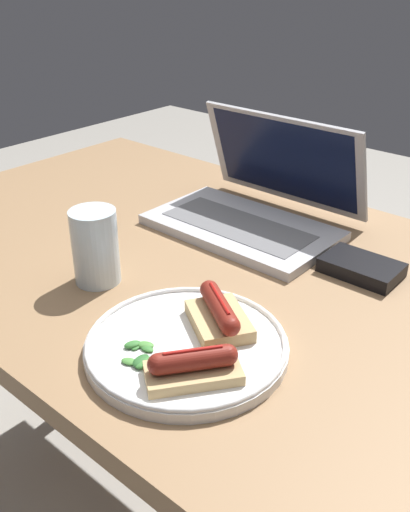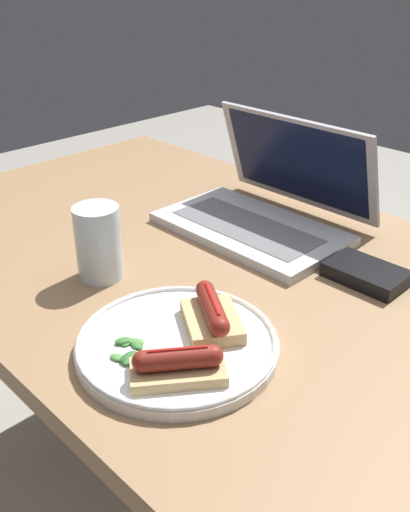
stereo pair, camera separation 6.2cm
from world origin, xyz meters
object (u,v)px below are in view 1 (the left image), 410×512
Objects in this scene: external_drive at (361,267)px; drinking_glass at (95,247)px; laptop at (254,207)px; plate at (187,345)px.

drinking_glass is at bearing -136.90° from external_drive.
laptop is 0.35m from drinking_glass.
external_drive is (0.08, 0.35, 0.00)m from plate.
laptop reaches higher than plate.
external_drive is at bearing 43.84° from drinking_glass.
drinking_glass is 0.44m from external_drive.
laptop is 1.30× the size of plate.
laptop is 2.80× the size of external_drive.
drinking_glass is at bearing -100.57° from laptop.
plate is 0.25m from drinking_glass.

